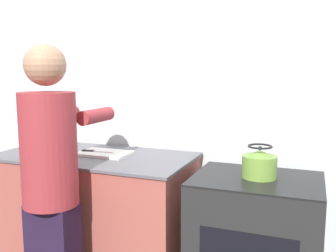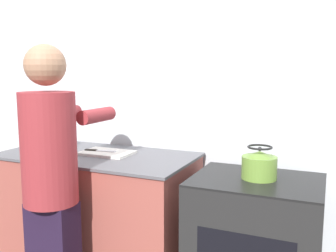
{
  "view_description": "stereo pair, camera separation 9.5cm",
  "coord_description": "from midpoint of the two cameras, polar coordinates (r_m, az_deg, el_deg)",
  "views": [
    {
      "loc": [
        1.01,
        -1.87,
        1.51
      ],
      "look_at": [
        0.19,
        0.24,
        1.18
      ],
      "focal_mm": 40.0,
      "sensor_mm": 36.0,
      "label": 1
    },
    {
      "loc": [
        1.1,
        -1.83,
        1.51
      ],
      "look_at": [
        0.19,
        0.24,
        1.18
      ],
      "focal_mm": 40.0,
      "sensor_mm": 36.0,
      "label": 2
    }
  ],
  "objects": [
    {
      "name": "cutting_board",
      "position": [
        2.69,
        -8.3,
        -4.06
      ],
      "size": [
        0.36,
        0.24,
        0.02
      ],
      "color": "silver",
      "rests_on": "counter"
    },
    {
      "name": "person",
      "position": [
        2.25,
        -16.15,
        -7.46
      ],
      "size": [
        0.35,
        0.59,
        1.66
      ],
      "color": "black",
      "rests_on": "ground_plane"
    },
    {
      "name": "wall_back",
      "position": [
        2.82,
        1.66,
        3.92
      ],
      "size": [
        8.0,
        0.05,
        2.6
      ],
      "color": "silver",
      "rests_on": "ground_plane"
    },
    {
      "name": "canister_jar",
      "position": [
        2.94,
        -15.88,
        -1.81
      ],
      "size": [
        0.13,
        0.13,
        0.16
      ],
      "color": "#756047",
      "rests_on": "counter"
    },
    {
      "name": "oven",
      "position": [
        2.41,
        14.17,
        -18.15
      ],
      "size": [
        0.74,
        0.58,
        0.9
      ],
      "color": "black",
      "rests_on": "ground_plane"
    },
    {
      "name": "kettle",
      "position": [
        2.24,
        14.93,
        -5.77
      ],
      "size": [
        0.2,
        0.2,
        0.19
      ],
      "color": "olive",
      "rests_on": "oven"
    },
    {
      "name": "bowl_prep",
      "position": [
        2.71,
        -18.64,
        -3.75
      ],
      "size": [
        0.13,
        0.13,
        0.07
      ],
      "color": "brown",
      "rests_on": "counter"
    },
    {
      "name": "counter",
      "position": [
        2.84,
        -9.63,
        -13.49
      ],
      "size": [
        1.39,
        0.71,
        0.93
      ],
      "color": "#9E4C42",
      "rests_on": "ground_plane"
    },
    {
      "name": "knife",
      "position": [
        2.72,
        -9.42,
        -3.71
      ],
      "size": [
        0.24,
        0.07,
        0.01
      ],
      "rotation": [
        0.0,
        0.0,
        0.14
      ],
      "color": "silver",
      "rests_on": "cutting_board"
    }
  ]
}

